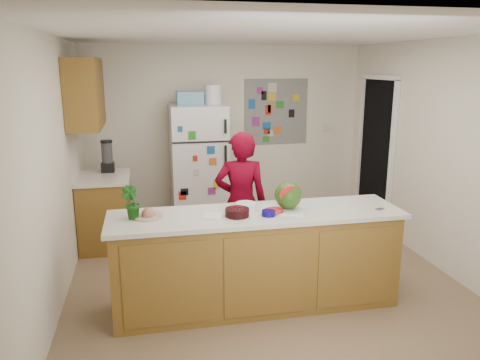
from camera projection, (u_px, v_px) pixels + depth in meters
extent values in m
cube|color=brown|center=(263.00, 280.00, 4.98)|extent=(4.00, 4.50, 0.02)
cube|color=beige|center=(226.00, 133.00, 6.83)|extent=(4.00, 0.02, 2.50)
cube|color=beige|center=(53.00, 174.00, 4.28)|extent=(0.02, 4.50, 2.50)
cube|color=beige|center=(444.00, 157.00, 5.07)|extent=(0.02, 4.50, 2.50)
cube|color=white|center=(266.00, 33.00, 4.38)|extent=(4.00, 4.50, 0.02)
cube|color=black|center=(376.00, 154.00, 6.50)|extent=(0.03, 0.85, 2.04)
cube|color=brown|center=(256.00, 261.00, 4.36)|extent=(2.60, 0.62, 0.88)
cube|color=silver|center=(257.00, 214.00, 4.25)|extent=(2.68, 0.70, 0.04)
cube|color=brown|center=(105.00, 213.00, 5.83)|extent=(0.60, 0.80, 0.86)
cube|color=silver|center=(103.00, 178.00, 5.72)|extent=(0.64, 0.84, 0.04)
cube|color=brown|center=(85.00, 93.00, 5.40)|extent=(0.35, 1.00, 0.80)
cube|color=silver|center=(199.00, 167.00, 6.47)|extent=(0.75, 0.70, 1.70)
cube|color=#5999B2|center=(190.00, 98.00, 6.23)|extent=(0.35, 0.28, 0.18)
cube|color=slate|center=(276.00, 112.00, 6.88)|extent=(0.95, 0.01, 0.95)
imported|color=#5F0114|center=(241.00, 203.00, 5.05)|extent=(0.61, 0.45, 1.55)
cylinder|color=black|center=(107.00, 157.00, 5.89)|extent=(0.14, 0.14, 0.38)
cube|color=white|center=(282.00, 210.00, 4.30)|extent=(0.46, 0.40, 0.01)
sphere|color=#2B5A12|center=(288.00, 195.00, 4.29)|extent=(0.25, 0.25, 0.25)
cylinder|color=red|center=(274.00, 210.00, 4.22)|extent=(0.16, 0.16, 0.02)
cylinder|color=black|center=(237.00, 212.00, 4.13)|extent=(0.26, 0.26, 0.07)
cylinder|color=white|center=(246.00, 206.00, 4.33)|extent=(0.23, 0.23, 0.06)
cylinder|color=#0B0456|center=(268.00, 213.00, 4.14)|extent=(0.12, 0.12, 0.05)
cylinder|color=#C5B799|center=(149.00, 217.00, 4.10)|extent=(0.28, 0.28, 0.02)
cube|color=white|center=(213.00, 216.00, 4.11)|extent=(0.20, 0.19, 0.02)
cube|color=gray|center=(380.00, 209.00, 4.32)|extent=(0.09, 0.06, 0.01)
imported|color=#153B0F|center=(131.00, 202.00, 4.04)|extent=(0.20, 0.19, 0.29)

